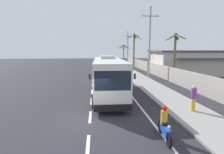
# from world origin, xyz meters

# --- Properties ---
(ground_plane) EXTENTS (160.00, 160.00, 0.00)m
(ground_plane) POSITION_xyz_m (0.00, 0.00, 0.00)
(ground_plane) COLOR #28282D
(sidewalk_kerb) EXTENTS (3.20, 90.00, 0.14)m
(sidewalk_kerb) POSITION_xyz_m (6.80, 10.00, 0.07)
(sidewalk_kerb) COLOR gray
(sidewalk_kerb) RESTS_ON ground
(lane_markings) EXTENTS (3.88, 71.00, 0.01)m
(lane_markings) POSITION_xyz_m (2.21, 14.78, 0.00)
(lane_markings) COLOR white
(lane_markings) RESTS_ON ground
(boundary_wall) EXTENTS (0.24, 60.00, 1.97)m
(boundary_wall) POSITION_xyz_m (10.60, 14.00, 0.98)
(boundary_wall) COLOR #9E998E
(boundary_wall) RESTS_ON ground
(coach_bus_foreground) EXTENTS (3.10, 11.57, 3.69)m
(coach_bus_foreground) POSITION_xyz_m (1.58, 6.34, 1.92)
(coach_bus_foreground) COLOR silver
(coach_bus_foreground) RESTS_ON ground
(motorcycle_beside_bus) EXTENTS (0.56, 1.96, 1.63)m
(motorcycle_beside_bus) POSITION_xyz_m (3.67, -2.46, 0.66)
(motorcycle_beside_bus) COLOR black
(motorcycle_beside_bus) RESTS_ON ground
(pedestrian_near_kerb) EXTENTS (0.36, 0.36, 1.77)m
(pedestrian_near_kerb) POSITION_xyz_m (6.13, 16.76, 1.07)
(pedestrian_near_kerb) COLOR #75388E
(pedestrian_near_kerb) RESTS_ON sidewalk_kerb
(pedestrian_midwalk) EXTENTS (0.36, 0.36, 1.77)m
(pedestrian_midwalk) POSITION_xyz_m (7.01, 0.76, 1.07)
(pedestrian_midwalk) COLOR gold
(pedestrian_midwalk) RESTS_ON sidewalk_kerb
(utility_pole_mid) EXTENTS (2.55, 0.24, 10.46)m
(utility_pole_mid) POSITION_xyz_m (8.37, 15.23, 5.46)
(utility_pole_mid) COLOR #9E9E99
(utility_pole_mid) RESTS_ON ground
(utility_pole_far) EXTENTS (2.21, 0.24, 8.96)m
(utility_pole_far) POSITION_xyz_m (8.50, 33.44, 4.68)
(utility_pole_far) COLOR #9E9E99
(utility_pole_far) RESTS_ON ground
(palm_nearest) EXTENTS (3.93, 3.75, 5.81)m
(palm_nearest) POSITION_xyz_m (8.20, 37.65, 4.33)
(palm_nearest) COLOR brown
(palm_nearest) RESTS_ON ground
(palm_second) EXTENTS (2.85, 2.95, 6.49)m
(palm_second) POSITION_xyz_m (10.98, 12.35, 4.72)
(palm_second) COLOR brown
(palm_second) RESTS_ON ground
(palm_third) EXTENTS (3.37, 3.49, 7.59)m
(palm_third) POSITION_xyz_m (8.30, 25.20, 5.18)
(palm_third) COLOR brown
(palm_third) RESTS_ON ground
(roadside_building) EXTENTS (14.15, 8.15, 4.19)m
(roadside_building) POSITION_xyz_m (17.43, 19.21, 2.11)
(roadside_building) COLOR beige
(roadside_building) RESTS_ON ground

